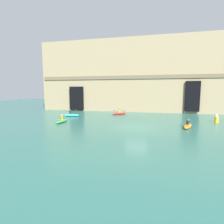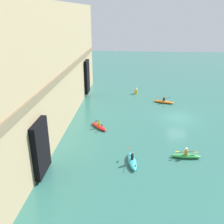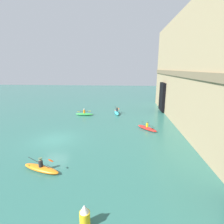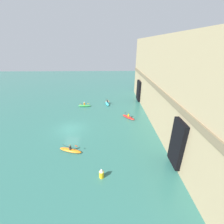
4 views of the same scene
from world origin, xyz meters
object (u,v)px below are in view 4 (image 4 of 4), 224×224
kayak_cyan (107,103)px  marker_buoy (101,173)px  kayak_green (84,106)px  kayak_red (128,117)px  kayak_orange (70,150)px

kayak_cyan → marker_buoy: marker_buoy is taller
kayak_green → kayak_red: kayak_green is taller
kayak_red → kayak_orange: bearing=96.8°
kayak_orange → kayak_green: bearing=109.7°
kayak_red → marker_buoy: bearing=121.3°
kayak_red → kayak_cyan: size_ratio=0.90×
kayak_red → kayak_cyan: (-7.46, -4.14, 0.05)m
kayak_cyan → marker_buoy: size_ratio=2.55×
kayak_orange → marker_buoy: (4.39, 4.34, 0.34)m
kayak_cyan → marker_buoy: bearing=169.4°
kayak_red → marker_buoy: 14.90m
kayak_green → kayak_red: bearing=147.6°
kayak_green → kayak_red: (6.07, 9.39, -0.03)m
kayak_green → kayak_cyan: (-1.39, 5.25, 0.02)m
kayak_green → kayak_orange: bearing=92.0°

